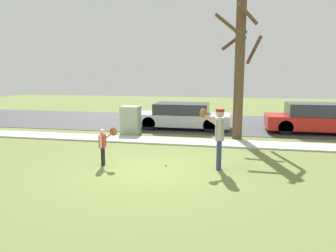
{
  "coord_description": "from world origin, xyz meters",
  "views": [
    {
      "loc": [
        2.21,
        -8.27,
        2.65
      ],
      "look_at": [
        0.24,
        1.4,
        1.0
      ],
      "focal_mm": 33.62,
      "sensor_mm": 36.0,
      "label": 1
    }
  ],
  "objects": [
    {
      "name": "ground_plane",
      "position": [
        0.0,
        3.5,
        0.0
      ],
      "size": [
        48.0,
        48.0,
        0.0
      ],
      "primitive_type": "plane",
      "color": "olive"
    },
    {
      "name": "sidewalk_strip",
      "position": [
        0.0,
        3.6,
        0.03
      ],
      "size": [
        36.0,
        1.2,
        0.06
      ],
      "primitive_type": "cube",
      "color": "beige",
      "rests_on": "ground"
    },
    {
      "name": "road_surface",
      "position": [
        0.0,
        8.6,
        0.01
      ],
      "size": [
        36.0,
        6.8,
        0.02
      ],
      "primitive_type": "cube",
      "color": "#424244",
      "rests_on": "ground"
    },
    {
      "name": "person_adult",
      "position": [
        1.86,
        0.35,
        1.06
      ],
      "size": [
        0.72,
        0.6,
        1.7
      ],
      "rotation": [
        0.0,
        0.0,
        -3.06
      ],
      "color": "navy",
      "rests_on": "ground"
    },
    {
      "name": "person_child",
      "position": [
        -1.36,
        0.1,
        0.71
      ],
      "size": [
        0.47,
        0.45,
        1.11
      ],
      "rotation": [
        0.0,
        0.0,
        0.08
      ],
      "color": "black",
      "rests_on": "ground"
    },
    {
      "name": "baseball",
      "position": [
        0.38,
        0.35,
        0.04
      ],
      "size": [
        0.07,
        0.07,
        0.07
      ],
      "primitive_type": "sphere",
      "color": "white",
      "rests_on": "ground"
    },
    {
      "name": "utility_cabinet",
      "position": [
        -2.15,
        4.87,
        0.61
      ],
      "size": [
        0.8,
        0.63,
        1.23
      ],
      "primitive_type": "cube",
      "color": "#9EB293",
      "rests_on": "ground"
    },
    {
      "name": "street_tree_near",
      "position": [
        2.46,
        4.77,
        2.9
      ],
      "size": [
        1.85,
        1.88,
        5.46
      ],
      "color": "brown",
      "rests_on": "ground"
    },
    {
      "name": "parked_sedan_silver",
      "position": [
        -0.14,
        6.6,
        0.62
      ],
      "size": [
        4.6,
        1.8,
        1.23
      ],
      "color": "silver",
      "rests_on": "road_surface"
    },
    {
      "name": "parked_hatchback_red",
      "position": [
        5.77,
        6.68,
        0.66
      ],
      "size": [
        4.0,
        1.75,
        1.33
      ],
      "color": "red",
      "rests_on": "road_surface"
    }
  ]
}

